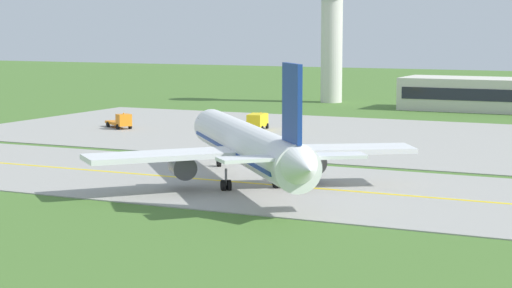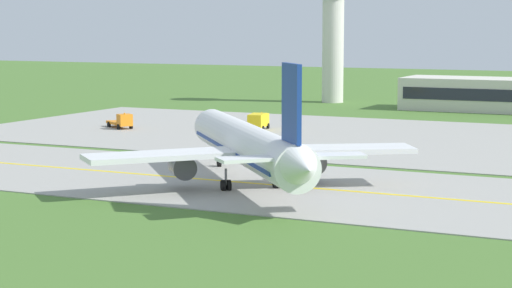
% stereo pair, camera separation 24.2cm
% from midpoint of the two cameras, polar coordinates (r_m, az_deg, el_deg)
% --- Properties ---
extents(ground_plane, '(500.00, 500.00, 0.00)m').
position_cam_midpoint_polar(ground_plane, '(93.72, -0.79, -2.42)').
color(ground_plane, '#47702D').
extents(taxiway_strip, '(240.00, 28.00, 0.10)m').
position_cam_midpoint_polar(taxiway_strip, '(93.71, -0.79, -2.39)').
color(taxiway_strip, '#9E9B93').
rests_on(taxiway_strip, ground).
extents(apron_pad, '(140.00, 52.00, 0.10)m').
position_cam_midpoint_polar(apron_pad, '(129.50, 11.54, 0.14)').
color(apron_pad, '#9E9B93').
rests_on(apron_pad, ground).
extents(taxiway_centreline, '(220.00, 0.60, 0.01)m').
position_cam_midpoint_polar(taxiway_centreline, '(93.71, -0.79, -2.36)').
color(taxiway_centreline, yellow).
rests_on(taxiway_centreline, taxiway_strip).
extents(airplane_lead, '(29.58, 32.79, 12.70)m').
position_cam_midpoint_polar(airplane_lead, '(90.76, -0.39, -0.10)').
color(airplane_lead, white).
rests_on(airplane_lead, ground).
extents(service_truck_baggage, '(6.40, 5.39, 2.59)m').
position_cam_midpoint_polar(service_truck_baggage, '(144.14, -8.16, 1.38)').
color(service_truck_baggage, orange).
rests_on(service_truck_baggage, ground).
extents(service_truck_fuel, '(3.35, 6.30, 2.60)m').
position_cam_midpoint_polar(service_truck_fuel, '(140.61, 0.20, 1.45)').
color(service_truck_fuel, yellow).
rests_on(service_truck_fuel, ground).
extents(control_tower, '(7.60, 7.60, 27.23)m').
position_cam_midpoint_polar(control_tower, '(192.65, 4.78, 7.42)').
color(control_tower, silver).
rests_on(control_tower, ground).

